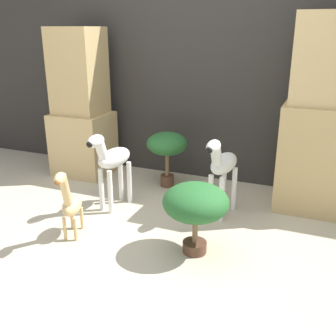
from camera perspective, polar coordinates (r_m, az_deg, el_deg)
name	(u,v)px	position (r m, az deg, el deg)	size (l,w,h in m)	color
ground_plane	(125,250)	(2.88, -6.24, -11.69)	(14.00, 14.00, 0.00)	#B2A88E
wall_back	(200,70)	(4.01, 4.72, 13.98)	(6.40, 0.08, 2.20)	#2D2B28
rock_pillar_left	(81,110)	(4.22, -12.49, 8.21)	(0.57, 0.49, 1.51)	tan
rock_pillar_right	(318,124)	(3.48, 20.99, 6.02)	(0.57, 0.49, 1.62)	tan
zebra_right	(222,166)	(3.21, 7.83, 0.26)	(0.22, 0.51, 0.70)	silver
zebra_left	(112,160)	(3.35, -8.19, 1.10)	(0.22, 0.51, 0.70)	silver
giraffe_figurine	(70,202)	(2.97, -14.07, -4.77)	(0.23, 0.41, 0.58)	tan
potted_palm_front	(196,204)	(2.67, 4.04, -5.27)	(0.45, 0.45, 0.51)	#513323
potted_palm_back	(167,146)	(3.80, -0.13, 3.24)	(0.40, 0.40, 0.55)	#513323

